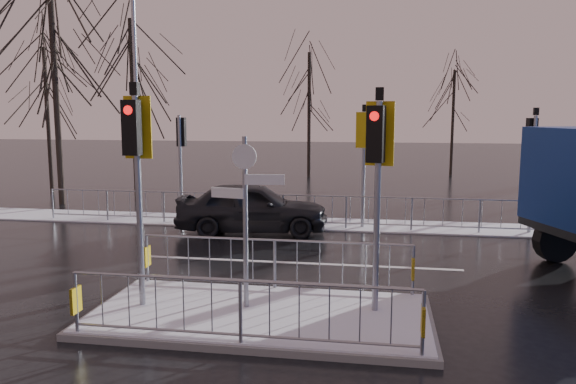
# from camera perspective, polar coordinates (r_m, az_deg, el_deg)

# --- Properties ---
(ground) EXTENTS (120.00, 120.00, 0.00)m
(ground) POSITION_cam_1_polar(r_m,az_deg,el_deg) (10.20, -2.84, -12.78)
(ground) COLOR black
(ground) RESTS_ON ground
(snow_verge) EXTENTS (30.00, 2.00, 0.04)m
(snow_verge) POSITION_cam_1_polar(r_m,az_deg,el_deg) (18.38, 2.90, -3.24)
(snow_verge) COLOR silver
(snow_verge) RESTS_ON ground
(lane_markings) EXTENTS (8.00, 11.38, 0.01)m
(lane_markings) POSITION_cam_1_polar(r_m,az_deg,el_deg) (9.89, -3.27, -13.43)
(lane_markings) COLOR silver
(lane_markings) RESTS_ON ground
(traffic_island) EXTENTS (6.00, 3.04, 4.15)m
(traffic_island) POSITION_cam_1_polar(r_m,az_deg,el_deg) (10.08, -2.91, -10.68)
(traffic_island) COLOR slate
(traffic_island) RESTS_ON ground
(far_kerb_fixtures) EXTENTS (18.00, 0.65, 3.83)m
(far_kerb_fixtures) POSITION_cam_1_polar(r_m,az_deg,el_deg) (17.68, 3.68, -0.42)
(far_kerb_fixtures) COLOR gray
(far_kerb_fixtures) RESTS_ON ground
(car_far_lane) EXTENTS (4.77, 2.45, 1.55)m
(car_far_lane) POSITION_cam_1_polar(r_m,az_deg,el_deg) (17.03, -3.65, -1.57)
(car_far_lane) COLOR black
(car_far_lane) RESTS_ON ground
(tree_near_a) EXTENTS (4.75, 4.75, 8.97)m
(tree_near_a) POSITION_cam_1_polar(r_m,az_deg,el_deg) (24.00, -22.75, 13.42)
(tree_near_a) COLOR black
(tree_near_a) RESTS_ON ground
(tree_near_b) EXTENTS (4.00, 4.00, 7.55)m
(tree_near_b) POSITION_cam_1_polar(r_m,az_deg,el_deg) (24.06, -15.53, 11.42)
(tree_near_b) COLOR black
(tree_near_b) RESTS_ON ground
(tree_near_c) EXTENTS (3.50, 3.50, 6.61)m
(tree_near_c) POSITION_cam_1_polar(r_m,az_deg,el_deg) (27.07, -23.35, 9.29)
(tree_near_c) COLOR black
(tree_near_c) RESTS_ON ground
(tree_far_a) EXTENTS (3.75, 3.75, 7.08)m
(tree_far_a) POSITION_cam_1_polar(r_m,az_deg,el_deg) (31.59, 2.16, 10.26)
(tree_far_a) COLOR black
(tree_far_a) RESTS_ON ground
(tree_far_b) EXTENTS (3.25, 3.25, 6.14)m
(tree_far_b) POSITION_cam_1_polar(r_m,az_deg,el_deg) (33.54, 16.46, 8.72)
(tree_far_b) COLOR black
(tree_far_b) RESTS_ON ground
(street_lamp_left) EXTENTS (1.25, 0.18, 8.20)m
(street_lamp_left) POSITION_cam_1_polar(r_m,az_deg,el_deg) (20.65, -15.01, 10.22)
(street_lamp_left) COLOR gray
(street_lamp_left) RESTS_ON ground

